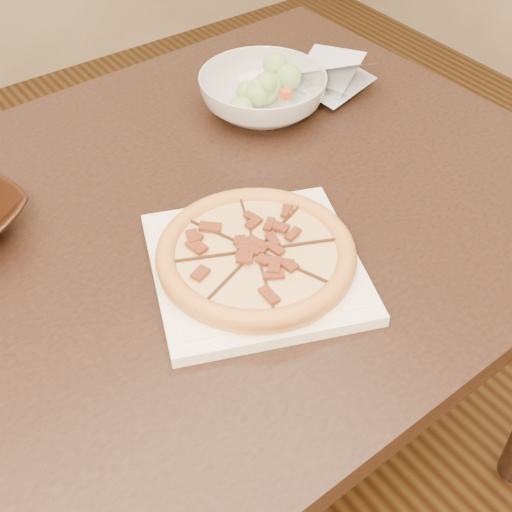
# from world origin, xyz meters

# --- Properties ---
(floor) EXTENTS (4.00, 4.00, 0.02)m
(floor) POSITION_xyz_m (0.00, 0.00, -0.01)
(floor) COLOR #412B12
(floor) RESTS_ON ground
(dining_table) EXTENTS (1.50, 1.01, 0.75)m
(dining_table) POSITION_xyz_m (-0.07, 0.07, 0.65)
(dining_table) COLOR black
(dining_table) RESTS_ON floor
(plate) EXTENTS (0.37, 0.37, 0.02)m
(plate) POSITION_xyz_m (0.04, -0.09, 0.76)
(plate) COLOR white
(plate) RESTS_ON dining_table
(pizza) EXTENTS (0.28, 0.28, 0.03)m
(pizza) POSITION_xyz_m (0.04, -0.09, 0.78)
(pizza) COLOR orange
(pizza) RESTS_ON plate
(salad_bowl) EXTENTS (0.30, 0.30, 0.07)m
(salad_bowl) POSITION_xyz_m (0.29, 0.25, 0.79)
(salad_bowl) COLOR silver
(salad_bowl) RESTS_ON dining_table
(salad) EXTENTS (0.08, 0.11, 0.04)m
(salad) POSITION_xyz_m (0.29, 0.25, 0.84)
(salad) COLOR #96C46A
(salad) RESTS_ON salad_bowl
(cling_film) EXTENTS (0.16, 0.14, 0.05)m
(cling_film) POSITION_xyz_m (0.44, 0.24, 0.78)
(cling_film) COLOR silver
(cling_film) RESTS_ON dining_table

